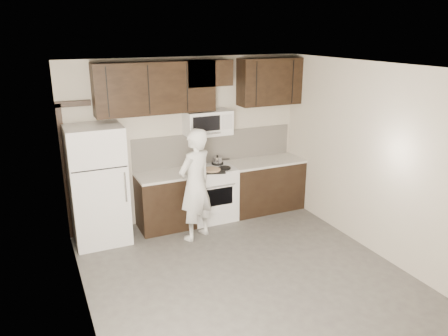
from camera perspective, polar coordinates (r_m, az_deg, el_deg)
floor at (r=5.92m, az=3.15°, el=-14.08°), size 4.50×4.50×0.00m
back_wall at (r=7.31m, az=-4.85°, el=3.69°), size 4.00×0.00×4.00m
ceiling at (r=5.05m, az=3.68°, el=12.96°), size 4.50×4.50×0.00m
counter_run at (r=7.52m, az=0.46°, el=-2.98°), size 2.95×0.64×0.91m
stove at (r=7.40m, az=-1.66°, el=-3.29°), size 0.76×0.66×0.94m
backsplash at (r=7.52m, az=-1.19°, el=2.81°), size 2.90×0.02×0.54m
upper_cabinets at (r=7.05m, az=-2.94°, el=10.92°), size 3.48×0.35×0.78m
microwave at (r=7.17m, az=-2.12°, el=5.92°), size 0.76×0.42×0.40m
refrigerator at (r=6.75m, az=-16.15°, el=-2.16°), size 0.80×0.76×1.80m
door_trim at (r=6.92m, az=-19.83°, el=0.99°), size 0.50×0.08×2.12m
saucepan at (r=7.44m, az=-0.86°, el=1.00°), size 0.29×0.17×0.16m
baking_tray at (r=7.07m, az=-1.62°, el=-0.37°), size 0.49×0.42×0.02m
pizza at (r=7.06m, az=-1.62°, el=-0.20°), size 0.35×0.35×0.02m
person at (r=6.60m, az=-3.78°, el=-2.21°), size 0.75×0.65×1.74m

